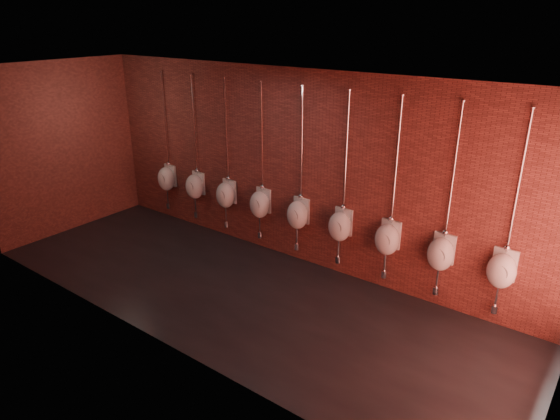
{
  "coord_description": "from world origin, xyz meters",
  "views": [
    {
      "loc": [
        4.44,
        -4.89,
        3.96
      ],
      "look_at": [
        0.12,
        0.9,
        1.1
      ],
      "focal_mm": 32.0,
      "sensor_mm": 36.0,
      "label": 1
    }
  ],
  "objects_px": {
    "urinal_1": "(195,186)",
    "urinal_7": "(441,253)",
    "urinal_3": "(260,203)",
    "urinal_6": "(387,238)",
    "urinal_0": "(167,178)",
    "urinal_5": "(340,225)",
    "urinal_8": "(502,269)",
    "urinal_4": "(298,214)",
    "urinal_2": "(226,194)"
  },
  "relations": [
    {
      "from": "urinal_4",
      "to": "urinal_6",
      "type": "xyz_separation_m",
      "value": [
        1.6,
        0.0,
        0.0
      ]
    },
    {
      "from": "urinal_1",
      "to": "urinal_6",
      "type": "xyz_separation_m",
      "value": [
        4.0,
        0.0,
        0.0
      ]
    },
    {
      "from": "urinal_3",
      "to": "urinal_7",
      "type": "bearing_deg",
      "value": 0.0
    },
    {
      "from": "urinal_1",
      "to": "urinal_0",
      "type": "bearing_deg",
      "value": 180.0
    },
    {
      "from": "urinal_6",
      "to": "urinal_7",
      "type": "distance_m",
      "value": 0.8
    },
    {
      "from": "urinal_8",
      "to": "urinal_1",
      "type": "bearing_deg",
      "value": 180.0
    },
    {
      "from": "urinal_2",
      "to": "urinal_4",
      "type": "relative_size",
      "value": 1.0
    },
    {
      "from": "urinal_0",
      "to": "urinal_4",
      "type": "height_order",
      "value": "same"
    },
    {
      "from": "urinal_1",
      "to": "urinal_5",
      "type": "bearing_deg",
      "value": 0.0
    },
    {
      "from": "urinal_0",
      "to": "urinal_5",
      "type": "relative_size",
      "value": 1.0
    },
    {
      "from": "urinal_4",
      "to": "urinal_6",
      "type": "height_order",
      "value": "same"
    },
    {
      "from": "urinal_4",
      "to": "urinal_6",
      "type": "distance_m",
      "value": 1.6
    },
    {
      "from": "urinal_0",
      "to": "urinal_3",
      "type": "xyz_separation_m",
      "value": [
        2.4,
        0.0,
        0.0
      ]
    },
    {
      "from": "urinal_1",
      "to": "urinal_7",
      "type": "distance_m",
      "value": 4.8
    },
    {
      "from": "urinal_8",
      "to": "urinal_4",
      "type": "bearing_deg",
      "value": 180.0
    },
    {
      "from": "urinal_1",
      "to": "urinal_2",
      "type": "relative_size",
      "value": 1.0
    },
    {
      "from": "urinal_3",
      "to": "urinal_7",
      "type": "distance_m",
      "value": 3.2
    },
    {
      "from": "urinal_2",
      "to": "urinal_4",
      "type": "distance_m",
      "value": 1.6
    },
    {
      "from": "urinal_1",
      "to": "urinal_2",
      "type": "bearing_deg",
      "value": 0.0
    },
    {
      "from": "urinal_0",
      "to": "urinal_7",
      "type": "height_order",
      "value": "same"
    },
    {
      "from": "urinal_3",
      "to": "urinal_6",
      "type": "bearing_deg",
      "value": 0.0
    },
    {
      "from": "urinal_5",
      "to": "urinal_7",
      "type": "height_order",
      "value": "same"
    },
    {
      "from": "urinal_5",
      "to": "urinal_6",
      "type": "bearing_deg",
      "value": 0.0
    },
    {
      "from": "urinal_5",
      "to": "urinal_2",
      "type": "bearing_deg",
      "value": 180.0
    },
    {
      "from": "urinal_1",
      "to": "urinal_5",
      "type": "distance_m",
      "value": 3.2
    },
    {
      "from": "urinal_1",
      "to": "urinal_3",
      "type": "relative_size",
      "value": 1.0
    },
    {
      "from": "urinal_6",
      "to": "urinal_2",
      "type": "bearing_deg",
      "value": 180.0
    },
    {
      "from": "urinal_0",
      "to": "urinal_1",
      "type": "bearing_deg",
      "value": 0.0
    },
    {
      "from": "urinal_3",
      "to": "urinal_8",
      "type": "relative_size",
      "value": 1.0
    },
    {
      "from": "urinal_7",
      "to": "urinal_8",
      "type": "relative_size",
      "value": 1.0
    },
    {
      "from": "urinal_0",
      "to": "urinal_4",
      "type": "distance_m",
      "value": 3.2
    },
    {
      "from": "urinal_1",
      "to": "urinal_5",
      "type": "xyz_separation_m",
      "value": [
        3.2,
        0.0,
        0.0
      ]
    },
    {
      "from": "urinal_2",
      "to": "urinal_0",
      "type": "bearing_deg",
      "value": 180.0
    },
    {
      "from": "urinal_5",
      "to": "urinal_8",
      "type": "xyz_separation_m",
      "value": [
        2.4,
        0.0,
        0.0
      ]
    },
    {
      "from": "urinal_5",
      "to": "urinal_7",
      "type": "xyz_separation_m",
      "value": [
        1.6,
        0.0,
        0.0
      ]
    },
    {
      "from": "urinal_3",
      "to": "urinal_0",
      "type": "bearing_deg",
      "value": 180.0
    },
    {
      "from": "urinal_0",
      "to": "urinal_6",
      "type": "height_order",
      "value": "same"
    },
    {
      "from": "urinal_0",
      "to": "urinal_7",
      "type": "relative_size",
      "value": 1.0
    },
    {
      "from": "urinal_2",
      "to": "urinal_5",
      "type": "relative_size",
      "value": 1.0
    },
    {
      "from": "urinal_7",
      "to": "urinal_8",
      "type": "distance_m",
      "value": 0.8
    },
    {
      "from": "urinal_6",
      "to": "urinal_4",
      "type": "bearing_deg",
      "value": 180.0
    },
    {
      "from": "urinal_4",
      "to": "urinal_7",
      "type": "xyz_separation_m",
      "value": [
        2.4,
        0.0,
        0.0
      ]
    },
    {
      "from": "urinal_7",
      "to": "urinal_8",
      "type": "xyz_separation_m",
      "value": [
        0.8,
        0.0,
        0.0
      ]
    },
    {
      "from": "urinal_2",
      "to": "urinal_6",
      "type": "distance_m",
      "value": 3.2
    },
    {
      "from": "urinal_0",
      "to": "urinal_8",
      "type": "relative_size",
      "value": 1.0
    },
    {
      "from": "urinal_1",
      "to": "urinal_6",
      "type": "height_order",
      "value": "same"
    },
    {
      "from": "urinal_2",
      "to": "urinal_5",
      "type": "distance_m",
      "value": 2.4
    },
    {
      "from": "urinal_1",
      "to": "urinal_7",
      "type": "xyz_separation_m",
      "value": [
        4.8,
        0.0,
        0.0
      ]
    },
    {
      "from": "urinal_4",
      "to": "urinal_7",
      "type": "bearing_deg",
      "value": 0.0
    },
    {
      "from": "urinal_0",
      "to": "urinal_6",
      "type": "xyz_separation_m",
      "value": [
        4.8,
        0.0,
        0.0
      ]
    }
  ]
}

